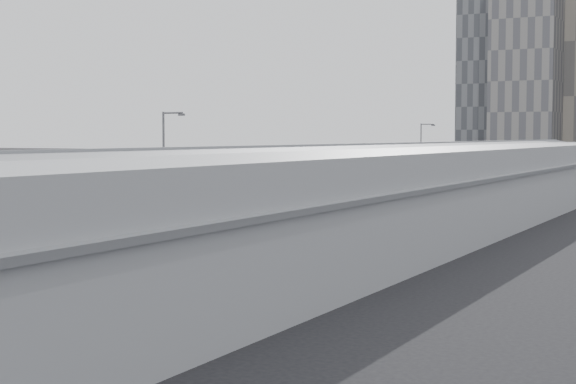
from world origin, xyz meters
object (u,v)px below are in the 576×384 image
Objects in this scene: shipping_container at (431,179)px; street_lamp_far at (422,153)px; bus_10 at (538,171)px; bus_5 at (402,194)px; bus_2 at (176,232)px; suv at (465,181)px; bus_8 at (502,176)px; bus_7 at (472,181)px; bus_9 at (516,175)px; street_lamp_near at (166,165)px; bus_6 at (444,187)px; bus_3 at (269,214)px; bus_4 at (344,203)px.

street_lamp_far is at bearing -86.36° from shipping_container.
bus_5 is at bearing -90.03° from bus_10.
bus_10 reaches higher than bus_5.
bus_2 is 1.01× the size of bus_10.
bus_5 is at bearing -75.51° from street_lamp_far.
suv is at bearing 99.41° from bus_5.
street_lamp_far reaches higher than bus_8.
bus_7 is 42.33m from bus_10.
street_lamp_near is (-6.41, -87.37, 4.03)m from bus_9.
bus_10 is at bearing 86.24° from street_lamp_near.
bus_10 is at bearing 83.22° from bus_9.
bus_5 reaches higher than bus_6.
bus_9 is at bearing 79.17° from street_lamp_far.
bus_10 is at bearing 96.25° from bus_2.
street_lamp_near is 1.02× the size of street_lamp_far.
street_lamp_far reaches higher than shipping_container.
bus_2 reaches higher than bus_5.
street_lamp_near reaches higher than bus_10.
suv is (-6.73, -21.95, -0.93)m from bus_10.
shipping_container is (-9.15, 36.78, -0.14)m from bus_5.
bus_3 is 0.95× the size of bus_7.
bus_5 is 1.03× the size of bus_9.
bus_2 reaches higher than shipping_container.
bus_10 reaches higher than bus_2.
bus_7 is 16.49m from bus_8.
bus_4 is 42.36m from bus_7.
bus_5 is at bearing -88.74° from bus_7.
street_lamp_near is at bearing -93.97° from bus_8.
bus_8 reaches higher than bus_5.
bus_7 is (0.03, 12.32, 0.16)m from bus_6.
shipping_container is at bearing 104.76° from bus_5.
bus_2 is 12.25m from street_lamp_near.
bus_8 is at bearing 96.25° from bus_2.
street_lamp_far reaches higher than bus_6.
bus_4 is at bearing -94.93° from bus_9.
bus_3 is 42.87m from bus_6.
suv is at bearing 71.47° from shipping_container.
bus_2 is 69.13m from bus_7.
street_lamp_near is at bearing 134.78° from bus_2.
street_lamp_far is (-6.28, -2.35, 3.72)m from bus_7.
street_lamp_near is at bearing -99.78° from bus_9.
bus_5 is at bearing -88.29° from bus_8.
bus_8 is at bearing 84.88° from street_lamp_near.
street_lamp_far is (0.74, 57.74, -0.11)m from street_lamp_near.
shipping_container is at bearing 135.02° from bus_7.
bus_10 is at bearing 95.34° from bus_4.
bus_7 is 60.61m from street_lamp_near.
bus_4 reaches higher than bus_6.
bus_8 is 76.97m from street_lamp_near.
shipping_container is at bearing 102.83° from street_lamp_far.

